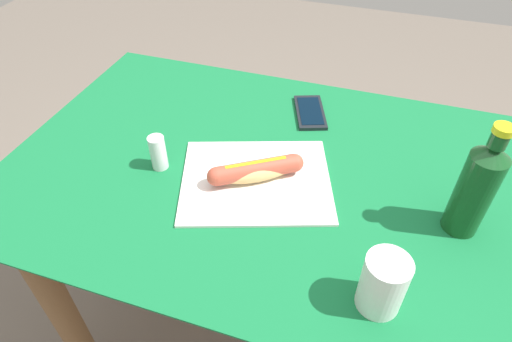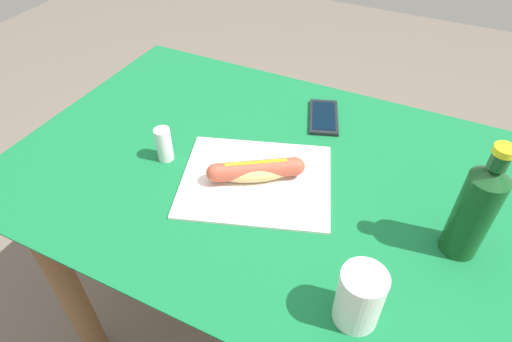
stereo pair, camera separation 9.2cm
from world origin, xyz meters
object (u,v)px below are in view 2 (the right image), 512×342
object	(u,v)px
hot_dog	(256,170)
soda_bottle	(475,209)
drinking_cup	(360,297)
salt_shaker	(164,144)
cell_phone	(323,117)

from	to	relation	value
hot_dog	soda_bottle	distance (m)	0.42
drinking_cup	salt_shaker	size ratio (longest dim) A/B	1.36
cell_phone	soda_bottle	distance (m)	0.47
hot_dog	soda_bottle	xyz separation A→B (m)	(-0.41, -0.00, 0.07)
hot_dog	drinking_cup	world-z (taller)	drinking_cup
soda_bottle	drinking_cup	xyz separation A→B (m)	(0.13, 0.22, -0.05)
drinking_cup	salt_shaker	bearing A→B (deg)	-21.27
soda_bottle	drinking_cup	world-z (taller)	soda_bottle
salt_shaker	hot_dog	bearing A→B (deg)	-174.56
cell_phone	soda_bottle	xyz separation A→B (m)	(-0.36, 0.28, 0.10)
hot_dog	cell_phone	world-z (taller)	hot_dog
soda_bottle	hot_dog	bearing A→B (deg)	0.34
cell_phone	hot_dog	bearing A→B (deg)	79.88
cell_phone	salt_shaker	size ratio (longest dim) A/B	2.01
hot_dog	salt_shaker	xyz separation A→B (m)	(0.22, 0.02, 0.01)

